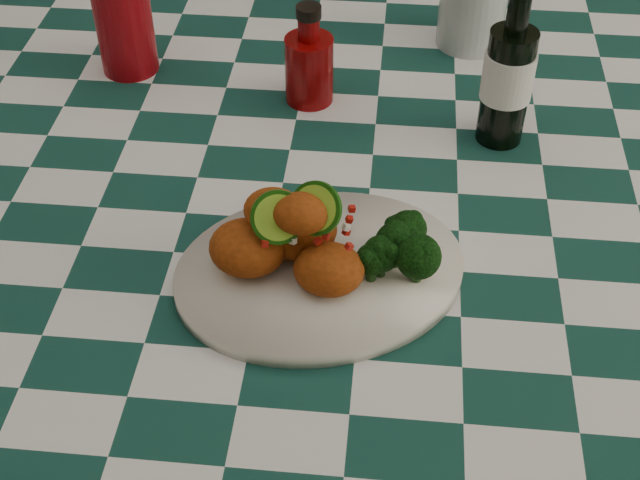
# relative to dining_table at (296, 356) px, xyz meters

# --- Properties ---
(dining_table) EXTENTS (1.66, 1.06, 0.79)m
(dining_table) POSITION_rel_dining_table_xyz_m (0.00, 0.00, 0.00)
(dining_table) COLOR #123D34
(dining_table) RESTS_ON ground
(plate) EXTENTS (0.37, 0.33, 0.02)m
(plate) POSITION_rel_dining_table_xyz_m (0.06, -0.22, 0.40)
(plate) COLOR silver
(plate) RESTS_ON dining_table
(fried_chicken_pile) EXTENTS (0.15, 0.11, 0.10)m
(fried_chicken_pile) POSITION_rel_dining_table_xyz_m (0.04, -0.22, 0.46)
(fried_chicken_pile) COLOR #A33E0F
(fried_chicken_pile) RESTS_ON plate
(broccoli_side) EXTENTS (0.07, 0.07, 0.05)m
(broccoli_side) POSITION_rel_dining_table_xyz_m (0.13, -0.21, 0.44)
(broccoli_side) COLOR black
(broccoli_side) RESTS_ON plate
(red_tumbler) EXTENTS (0.08, 0.08, 0.13)m
(red_tumbler) POSITION_rel_dining_table_xyz_m (-0.24, 0.17, 0.46)
(red_tumbler) COLOR maroon
(red_tumbler) RESTS_ON dining_table
(ketchup_bottle) EXTENTS (0.06, 0.06, 0.13)m
(ketchup_bottle) POSITION_rel_dining_table_xyz_m (0.01, 0.11, 0.46)
(ketchup_bottle) COLOR #710506
(ketchup_bottle) RESTS_ON dining_table
(mason_jar) EXTENTS (0.10, 0.10, 0.13)m
(mason_jar) POSITION_rel_dining_table_xyz_m (0.23, 0.28, 0.46)
(mason_jar) COLOR #B2BCBA
(mason_jar) RESTS_ON dining_table
(beer_bottle) EXTENTS (0.07, 0.07, 0.22)m
(beer_bottle) POSITION_rel_dining_table_xyz_m (0.26, 0.05, 0.50)
(beer_bottle) COLOR black
(beer_bottle) RESTS_ON dining_table
(wooden_chair_left) EXTENTS (0.59, 0.61, 1.02)m
(wooden_chair_left) POSITION_rel_dining_table_xyz_m (-0.49, 0.71, 0.12)
(wooden_chair_left) COLOR #472814
(wooden_chair_left) RESTS_ON ground
(wooden_chair_right) EXTENTS (0.44, 0.46, 0.94)m
(wooden_chair_right) POSITION_rel_dining_table_xyz_m (0.21, 0.72, 0.08)
(wooden_chair_right) COLOR #472814
(wooden_chair_right) RESTS_ON ground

